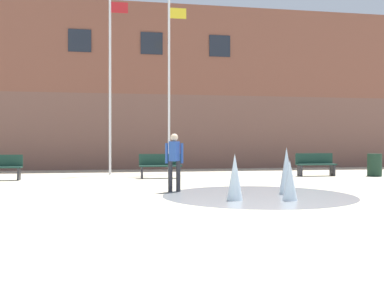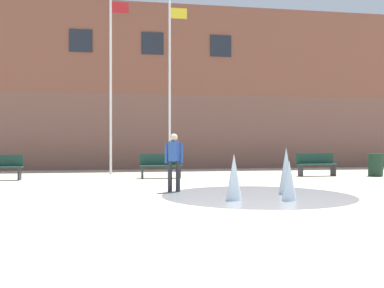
{
  "view_description": "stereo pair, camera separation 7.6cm",
  "coord_description": "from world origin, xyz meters",
  "views": [
    {
      "loc": [
        -1.97,
        -7.02,
        1.35
      ],
      "look_at": [
        0.51,
        6.8,
        1.3
      ],
      "focal_mm": 42.0,
      "sensor_mm": 36.0,
      "label": 1
    },
    {
      "loc": [
        -1.89,
        -7.03,
        1.35
      ],
      "look_at": [
        0.51,
        6.8,
        1.3
      ],
      "focal_mm": 42.0,
      "sensor_mm": 36.0,
      "label": 2
    }
  ],
  "objects": [
    {
      "name": "park_bench_far_right",
      "position": [
        6.12,
        9.89,
        0.48
      ],
      "size": [
        1.6,
        0.44,
        0.91
      ],
      "color": "#28282D",
      "rests_on": "ground"
    },
    {
      "name": "park_bench_under_right_flagpole",
      "position": [
        -0.16,
        9.86,
        0.48
      ],
      "size": [
        1.6,
        0.44,
        0.91
      ],
      "color": "#28282D",
      "rests_on": "ground"
    },
    {
      "name": "flagpole_left",
      "position": [
        -2.01,
        12.15,
        4.08
      ],
      "size": [
        0.8,
        0.1,
        7.66
      ],
      "color": "silver",
      "rests_on": "ground"
    },
    {
      "name": "adult_in_red",
      "position": [
        -0.29,
        5.11,
        0.93
      ],
      "size": [
        0.5,
        0.39,
        1.59
      ],
      "rotation": [
        0.0,
        0.0,
        -2.06
      ],
      "color": "#28282D",
      "rests_on": "ground"
    },
    {
      "name": "splash_fountain",
      "position": [
        1.82,
        3.58,
        0.39
      ],
      "size": [
        4.86,
        4.86,
        1.22
      ],
      "color": "gray",
      "rests_on": "ground"
    },
    {
      "name": "trash_can",
      "position": [
        8.38,
        9.33,
        0.45
      ],
      "size": [
        0.56,
        0.56,
        0.9
      ],
      "primitive_type": "cylinder",
      "color": "#193323",
      "rests_on": "ground"
    },
    {
      "name": "ground_plane",
      "position": [
        0.0,
        0.0,
        0.0
      ],
      "size": [
        100.0,
        100.0,
        0.0
      ],
      "primitive_type": "plane",
      "color": "#BCB299"
    },
    {
      "name": "flagpole_right",
      "position": [
        0.49,
        12.15,
        4.02
      ],
      "size": [
        0.8,
        0.1,
        7.55
      ],
      "color": "silver",
      "rests_on": "ground"
    },
    {
      "name": "library_building",
      "position": [
        0.0,
        18.45,
        4.19
      ],
      "size": [
        36.0,
        6.05,
        8.38
      ],
      "color": "brown",
      "rests_on": "ground"
    }
  ]
}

